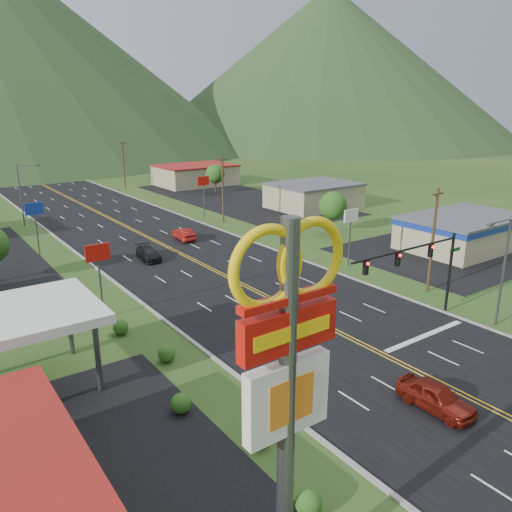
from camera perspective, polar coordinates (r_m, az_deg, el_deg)
pylon_sign at (r=16.21m, az=3.63°, el=-11.96°), size 4.32×0.60×14.00m
traffic_signal at (r=41.52m, az=18.43°, el=-0.53°), size 13.10×0.43×7.00m
streetlight_east at (r=43.45m, az=26.33°, el=-0.90°), size 3.28×0.25×9.00m
streetlight_west at (r=81.13m, az=-25.14°, el=6.79°), size 3.28×0.25×9.00m
gas_canopy at (r=33.52m, az=-26.18°, el=-6.40°), size 10.00×8.00×5.30m
building_east_near at (r=67.20m, az=22.65°, el=2.75°), size 15.40×10.40×4.10m
building_east_mid at (r=87.66m, az=6.61°, el=6.89°), size 14.40×11.40×4.30m
building_east_far at (r=113.73m, az=-6.95°, el=9.19°), size 16.40×12.40×4.50m
pole_sign_west_a at (r=42.52m, az=-17.59°, el=-0.45°), size 2.00×0.18×6.40m
pole_sign_west_b at (r=63.29m, az=-23.98°, el=4.39°), size 2.00×0.18×6.40m
pole_sign_east_a at (r=55.10m, az=10.78°, el=3.89°), size 2.00×0.18×6.40m
pole_sign_east_b at (r=80.16m, az=-6.03°, el=8.08°), size 2.00×0.18×6.40m
tree_east_a at (r=69.86m, az=8.79°, el=5.72°), size 3.84×3.84×5.82m
tree_east_b at (r=102.20m, az=-4.69°, el=9.33°), size 3.84×3.84×5.82m
utility_pole_a at (r=49.34m, az=19.55°, el=1.79°), size 1.60×0.28×10.00m
utility_pole_b at (r=76.15m, az=-3.82°, el=7.73°), size 1.60×0.28×10.00m
utility_pole_c at (r=111.87m, az=-14.89°, el=10.12°), size 1.60×0.28×10.00m
utility_pole_d at (r=149.77m, az=-20.55°, el=11.19°), size 1.60×0.28×10.00m
mountain_ne at (r=254.64m, az=8.14°, el=20.69°), size 180.00×180.00×70.00m
car_red_near at (r=31.95m, az=19.88°, el=-14.95°), size 1.98×4.76×1.61m
car_dark_mid at (r=58.85m, az=-12.21°, el=0.25°), size 2.50×5.05×1.41m
car_red_far at (r=66.74m, az=-8.25°, el=2.48°), size 2.04×4.82×1.55m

